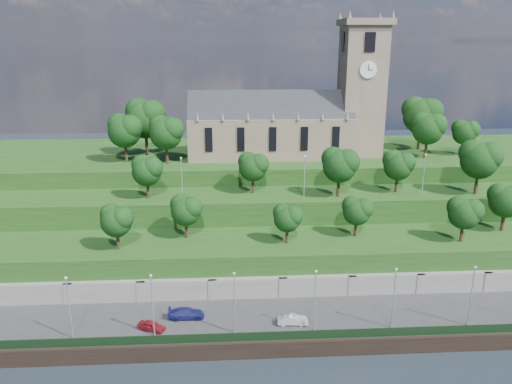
{
  "coord_description": "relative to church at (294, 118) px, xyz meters",
  "views": [
    {
      "loc": [
        -12.56,
        -52.4,
        37.15
      ],
      "look_at": [
        -7.73,
        30.0,
        12.12
      ],
      "focal_mm": 35.0,
      "sensor_mm": 36.0,
      "label": 1
    }
  ],
  "objects": [
    {
      "name": "hilltop",
      "position": [
        -0.79,
        4.02,
        -15.02
      ],
      "size": [
        160.0,
        32.0,
        15.0
      ],
      "primitive_type": "cube",
      "color": "#1B3F15",
      "rests_on": "ground"
    },
    {
      "name": "embankment_upper",
      "position": [
        -0.79,
        -16.98,
        -16.52
      ],
      "size": [
        160.0,
        10.0,
        12.0
      ],
      "primitive_type": "cube",
      "color": "#1B3F15",
      "rests_on": "ground"
    },
    {
      "name": "trees_upper",
      "position": [
        7.63,
        -18.1,
        -4.97
      ],
      "size": [
        61.78,
        8.5,
        9.29
      ],
      "color": "black",
      "rests_on": "embankment_upper"
    },
    {
      "name": "embankment_lower",
      "position": [
        -0.79,
        -27.98,
        -18.52
      ],
      "size": [
        160.0,
        12.0,
        8.0
      ],
      "primitive_type": "cube",
      "color": "#1B3F15",
      "rests_on": "ground"
    },
    {
      "name": "lamp_posts_promenade",
      "position": [
        -2.79,
        -43.48,
        -15.71
      ],
      "size": [
        60.36,
        0.36,
        8.39
      ],
      "color": "#B2B2B7",
      "rests_on": "promenade"
    },
    {
      "name": "car_left",
      "position": [
        -23.27,
        -42.24,
        -19.92
      ],
      "size": [
        3.82,
        2.75,
        1.21
      ],
      "primitive_type": "imported",
      "rotation": [
        0.0,
        0.0,
        1.15
      ],
      "color": "maroon",
      "rests_on": "promenade"
    },
    {
      "name": "promenade",
      "position": [
        -0.79,
        -39.98,
        -21.52
      ],
      "size": [
        160.0,
        12.0,
        2.0
      ],
      "primitive_type": "cube",
      "color": "#2D2D30",
      "rests_on": "ground"
    },
    {
      "name": "lamp_posts_upper",
      "position": [
        -0.79,
        -19.98,
        -6.21
      ],
      "size": [
        40.36,
        0.36,
        7.42
      ],
      "color": "#B2B2B7",
      "rests_on": "embankment_upper"
    },
    {
      "name": "quay_wall",
      "position": [
        -0.79,
        -46.03,
        -21.42
      ],
      "size": [
        160.0,
        0.5,
        2.2
      ],
      "primitive_type": "cube",
      "color": "black",
      "rests_on": "ground"
    },
    {
      "name": "car_right",
      "position": [
        -19.13,
        -39.57,
        -19.83
      ],
      "size": [
        4.77,
        1.95,
        1.38
      ],
      "primitive_type": "imported",
      "rotation": [
        0.0,
        0.0,
        1.57
      ],
      "color": "navy",
      "rests_on": "promenade"
    },
    {
      "name": "fence",
      "position": [
        -0.79,
        -45.38,
        -19.92
      ],
      "size": [
        160.0,
        0.1,
        1.2
      ],
      "primitive_type": "cube",
      "color": "black",
      "rests_on": "promenade"
    },
    {
      "name": "trees_lower",
      "position": [
        3.43,
        -27.83,
        -9.82
      ],
      "size": [
        65.28,
        8.92,
        7.73
      ],
      "color": "black",
      "rests_on": "embankment_lower"
    },
    {
      "name": "car_middle",
      "position": [
        -5.31,
        -41.9,
        -19.87
      ],
      "size": [
        4.01,
        1.56,
        1.3
      ],
      "primitive_type": "imported",
      "rotation": [
        0.0,
        0.0,
        1.52
      ],
      "color": "#9E9EA3",
      "rests_on": "promenade"
    },
    {
      "name": "church",
      "position": [
        0.0,
        0.0,
        0.0
      ],
      "size": [
        38.6,
        12.35,
        27.6
      ],
      "color": "#6F5E4E",
      "rests_on": "hilltop"
    },
    {
      "name": "trees_hilltop",
      "position": [
        -3.36,
        -0.52,
        -0.68
      ],
      "size": [
        72.9,
        16.75,
        11.33
      ],
      "color": "black",
      "rests_on": "hilltop"
    },
    {
      "name": "retaining_wall",
      "position": [
        -0.79,
        -34.01,
        -20.02
      ],
      "size": [
        160.0,
        2.1,
        5.0
      ],
      "color": "slate",
      "rests_on": "ground"
    },
    {
      "name": "ground",
      "position": [
        -0.79,
        -45.98,
        -22.52
      ],
      "size": [
        320.0,
        320.0,
        0.0
      ],
      "primitive_type": "plane",
      "color": "#1B232C",
      "rests_on": "ground"
    }
  ]
}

